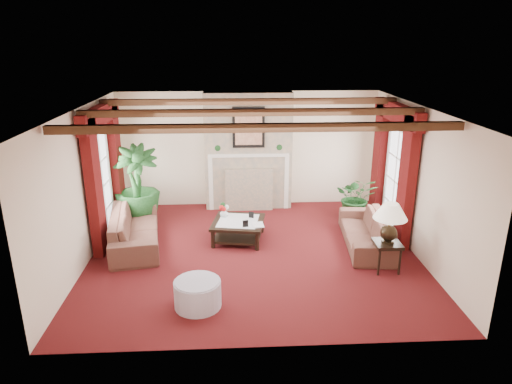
{
  "coord_description": "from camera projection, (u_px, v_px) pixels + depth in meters",
  "views": [
    {
      "loc": [
        -0.38,
        -7.74,
        3.83
      ],
      "look_at": [
        0.06,
        0.4,
        1.08
      ],
      "focal_mm": 32.0,
      "sensor_mm": 36.0,
      "label": 1
    }
  ],
  "objects": [
    {
      "name": "right_wall",
      "position": [
        418.0,
        182.0,
        8.29
      ],
      "size": [
        0.02,
        5.5,
        2.7
      ],
      "primitive_type": "cube",
      "color": "beige",
      "rests_on": "ground"
    },
    {
      "name": "side_table",
      "position": [
        386.0,
        256.0,
        7.87
      ],
      "size": [
        0.51,
        0.51,
        0.53
      ],
      "primitive_type": null,
      "rotation": [
        0.0,
        0.0,
        0.17
      ],
      "color": "black",
      "rests_on": "ground"
    },
    {
      "name": "flower_vase",
      "position": [
        224.0,
        213.0,
        9.21
      ],
      "size": [
        0.17,
        0.18,
        0.17
      ],
      "primitive_type": "imported",
      "rotation": [
        0.0,
        0.0,
        -0.01
      ],
      "color": "silver",
      "rests_on": "coffee_table"
    },
    {
      "name": "photo_frame_a",
      "position": [
        245.0,
        224.0,
        8.7
      ],
      "size": [
        0.11,
        0.04,
        0.14
      ],
      "primitive_type": null,
      "rotation": [
        0.0,
        0.0,
        0.23
      ],
      "color": "black",
      "rests_on": "coffee_table"
    },
    {
      "name": "sofa_left",
      "position": [
        134.0,
        223.0,
        8.82
      ],
      "size": [
        2.43,
        1.38,
        0.87
      ],
      "primitive_type": "imported",
      "rotation": [
        0.0,
        0.0,
        1.74
      ],
      "color": "#3B101F",
      "rests_on": "ground"
    },
    {
      "name": "ceiling",
      "position": [
        254.0,
        109.0,
        7.7
      ],
      "size": [
        6.0,
        6.0,
        0.0
      ],
      "primitive_type": "plane",
      "rotation": [
        3.14,
        0.0,
        0.0
      ],
      "color": "white",
      "rests_on": "floor"
    },
    {
      "name": "coffee_table",
      "position": [
        238.0,
        230.0,
        9.08
      ],
      "size": [
        1.13,
        1.13,
        0.4
      ],
      "primitive_type": null,
      "rotation": [
        0.0,
        0.0,
        -0.17
      ],
      "color": "black",
      "rests_on": "ground"
    },
    {
      "name": "back_wall",
      "position": [
        248.0,
        149.0,
        10.73
      ],
      "size": [
        6.0,
        0.02,
        2.7
      ],
      "primitive_type": "cube",
      "color": "beige",
      "rests_on": "ground"
    },
    {
      "name": "french_door_left",
      "position": [
        96.0,
        132.0,
        8.68
      ],
      "size": [
        0.1,
        1.1,
        2.16
      ],
      "primitive_type": null,
      "color": "white",
      "rests_on": "ground"
    },
    {
      "name": "photo_frame_b",
      "position": [
        251.0,
        215.0,
        9.14
      ],
      "size": [
        0.1,
        0.06,
        0.13
      ],
      "primitive_type": null,
      "rotation": [
        0.0,
        0.0,
        -0.41
      ],
      "color": "black",
      "rests_on": "coffee_table"
    },
    {
      "name": "floor",
      "position": [
        254.0,
        253.0,
        8.57
      ],
      "size": [
        6.0,
        6.0,
        0.0
      ],
      "primitive_type": "plane",
      "color": "#3F0B0F",
      "rests_on": "ground"
    },
    {
      "name": "ottoman",
      "position": [
        198.0,
        294.0,
        6.81
      ],
      "size": [
        0.71,
        0.71,
        0.41
      ],
      "primitive_type": "cylinder",
      "color": "#A29CB0",
      "rests_on": "ground"
    },
    {
      "name": "curtains_right",
      "position": [
        398.0,
        108.0,
        8.84
      ],
      "size": [
        0.2,
        2.4,
        2.55
      ],
      "primitive_type": null,
      "color": "#44090A",
      "rests_on": "ground"
    },
    {
      "name": "french_door_right",
      "position": [
        402.0,
        129.0,
        8.98
      ],
      "size": [
        0.1,
        1.1,
        2.16
      ],
      "primitive_type": null,
      "color": "white",
      "rests_on": "ground"
    },
    {
      "name": "fireplace",
      "position": [
        248.0,
        92.0,
        10.11
      ],
      "size": [
        2.0,
        0.52,
        2.7
      ],
      "primitive_type": null,
      "color": "tan",
      "rests_on": "ground"
    },
    {
      "name": "sofa_right",
      "position": [
        367.0,
        226.0,
        8.78
      ],
      "size": [
        2.13,
        0.98,
        0.79
      ],
      "primitive_type": "imported",
      "rotation": [
        0.0,
        0.0,
        -1.67
      ],
      "color": "#3B101F",
      "rests_on": "ground"
    },
    {
      "name": "table_lamp",
      "position": [
        390.0,
        223.0,
        7.67
      ],
      "size": [
        0.57,
        0.57,
        0.72
      ],
      "primitive_type": null,
      "color": "black",
      "rests_on": "side_table"
    },
    {
      "name": "small_plant",
      "position": [
        356.0,
        202.0,
        10.13
      ],
      "size": [
        1.27,
        1.33,
        0.77
      ],
      "primitive_type": "imported",
      "rotation": [
        0.0,
        0.0,
        -0.2
      ],
      "color": "black",
      "rests_on": "ground"
    },
    {
      "name": "left_wall",
      "position": [
        83.0,
        188.0,
        7.98
      ],
      "size": [
        0.02,
        5.5,
        2.7
      ],
      "primitive_type": "cube",
      "color": "beige",
      "rests_on": "ground"
    },
    {
      "name": "book",
      "position": [
        252.0,
        219.0,
        8.74
      ],
      "size": [
        0.22,
        0.05,
        0.3
      ],
      "primitive_type": "imported",
      "rotation": [
        0.0,
        0.0,
        0.06
      ],
      "color": "black",
      "rests_on": "coffee_table"
    },
    {
      "name": "curtains_left",
      "position": [
        99.0,
        110.0,
        8.55
      ],
      "size": [
        0.2,
        2.4,
        2.55
      ],
      "primitive_type": null,
      "color": "#44090A",
      "rests_on": "ground"
    },
    {
      "name": "potted_palm",
      "position": [
        138.0,
        202.0,
        9.87
      ],
      "size": [
        1.72,
        2.13,
        0.95
      ],
      "primitive_type": "imported",
      "rotation": [
        0.0,
        0.0,
        0.23
      ],
      "color": "black",
      "rests_on": "ground"
    },
    {
      "name": "ceiling_beams",
      "position": [
        254.0,
        112.0,
        7.72
      ],
      "size": [
        6.0,
        3.0,
        0.12
      ],
      "primitive_type": null,
      "color": "#3D2413",
      "rests_on": "ceiling"
    }
  ]
}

